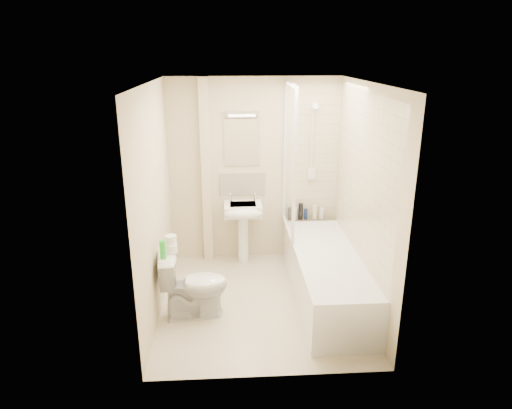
{
  "coord_description": "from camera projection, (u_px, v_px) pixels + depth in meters",
  "views": [
    {
      "loc": [
        -0.33,
        -4.52,
        2.69
      ],
      "look_at": [
        -0.04,
        0.2,
        1.09
      ],
      "focal_mm": 32.0,
      "sensor_mm": 36.0,
      "label": 1
    }
  ],
  "objects": [
    {
      "name": "ceiling",
      "position": [
        261.0,
        83.0,
        4.39
      ],
      "size": [
        2.2,
        2.5,
        0.02
      ],
      "primitive_type": "cube",
      "color": "white",
      "rests_on": "wall_back"
    },
    {
      "name": "shower_fixture",
      "position": [
        312.0,
        145.0,
        5.83
      ],
      "size": [
        0.1,
        0.16,
        0.99
      ],
      "color": "white",
      "rests_on": "wall_back"
    },
    {
      "name": "bottle_white_a",
      "position": [
        295.0,
        213.0,
        6.08
      ],
      "size": [
        0.05,
        0.05,
        0.17
      ],
      "primitive_type": "cylinder",
      "color": "silver",
      "rests_on": "bathtub"
    },
    {
      "name": "tile_back",
      "position": [
        312.0,
        154.0,
        5.92
      ],
      "size": [
        0.7,
        0.01,
        1.75
      ],
      "primitive_type": "cube",
      "color": "beige",
      "rests_on": "wall_back"
    },
    {
      "name": "bottle_black_b",
      "position": [
        301.0,
        211.0,
        6.08
      ],
      "size": [
        0.06,
        0.06,
        0.22
      ],
      "primitive_type": "cylinder",
      "color": "black",
      "rests_on": "bathtub"
    },
    {
      "name": "wall_back",
      "position": [
        254.0,
        171.0,
        5.96
      ],
      "size": [
        2.2,
        0.02,
        2.4
      ],
      "primitive_type": "cube",
      "color": "beige",
      "rests_on": "ground"
    },
    {
      "name": "strip_light",
      "position": [
        242.0,
        114.0,
        5.67
      ],
      "size": [
        0.42,
        0.07,
        0.07
      ],
      "primitive_type": "cube",
      "color": "silver",
      "rests_on": "wall_back"
    },
    {
      "name": "shower_screen",
      "position": [
        289.0,
        160.0,
        5.47
      ],
      "size": [
        0.04,
        0.92,
        1.8
      ],
      "color": "white",
      "rests_on": "bathtub"
    },
    {
      "name": "splashback",
      "position": [
        242.0,
        184.0,
        5.99
      ],
      "size": [
        0.6,
        0.02,
        0.3
      ],
      "primitive_type": "cube",
      "color": "beige",
      "rests_on": "wall_back"
    },
    {
      "name": "wall_right",
      "position": [
        364.0,
        199.0,
        4.84
      ],
      "size": [
        0.02,
        2.5,
        2.4
      ],
      "primitive_type": "cube",
      "color": "beige",
      "rests_on": "ground"
    },
    {
      "name": "green_bottle",
      "position": [
        163.0,
        250.0,
        4.56
      ],
      "size": [
        0.06,
        0.06,
        0.19
      ],
      "primitive_type": "cylinder",
      "color": "green",
      "rests_on": "toilet"
    },
    {
      "name": "bathtub",
      "position": [
        327.0,
        275.0,
        5.14
      ],
      "size": [
        0.7,
        2.1,
        0.55
      ],
      "color": "white",
      "rests_on": "ground"
    },
    {
      "name": "bottle_white_b",
      "position": [
        322.0,
        213.0,
        6.11
      ],
      "size": [
        0.06,
        0.06,
        0.15
      ],
      "primitive_type": "cylinder",
      "color": "silver",
      "rests_on": "bathtub"
    },
    {
      "name": "toilet_roll_upper",
      "position": [
        171.0,
        240.0,
        4.7
      ],
      "size": [
        0.12,
        0.12,
        0.09
      ],
      "primitive_type": "cylinder",
      "color": "white",
      "rests_on": "toilet_roll_lower"
    },
    {
      "name": "pedestal_sink",
      "position": [
        243.0,
        217.0,
        5.9
      ],
      "size": [
        0.48,
        0.46,
        0.93
      ],
      "color": "white",
      "rests_on": "ground"
    },
    {
      "name": "mirror",
      "position": [
        242.0,
        143.0,
        5.81
      ],
      "size": [
        0.46,
        0.01,
        0.6
      ],
      "primitive_type": "cube",
      "color": "white",
      "rests_on": "wall_back"
    },
    {
      "name": "wall_left",
      "position": [
        155.0,
        203.0,
        4.71
      ],
      "size": [
        0.02,
        2.5,
        2.4
      ],
      "primitive_type": "cube",
      "color": "beige",
      "rests_on": "ground"
    },
    {
      "name": "bottle_black_a",
      "position": [
        290.0,
        214.0,
        6.08
      ],
      "size": [
        0.07,
        0.07,
        0.16
      ],
      "primitive_type": "cylinder",
      "color": "black",
      "rests_on": "bathtub"
    },
    {
      "name": "tile_right",
      "position": [
        364.0,
        178.0,
        4.8
      ],
      "size": [
        0.01,
        2.1,
        1.75
      ],
      "primitive_type": "cube",
      "color": "beige",
      "rests_on": "wall_right"
    },
    {
      "name": "bottle_blue",
      "position": [
        306.0,
        214.0,
        6.1
      ],
      "size": [
        0.05,
        0.05,
        0.14
      ],
      "primitive_type": "cylinder",
      "color": "#12214F",
      "rests_on": "bathtub"
    },
    {
      "name": "toilet",
      "position": [
        194.0,
        285.0,
        4.8
      ],
      "size": [
        0.54,
        0.78,
        0.71
      ],
      "primitive_type": "imported",
      "rotation": [
        0.0,
        0.0,
        1.67
      ],
      "color": "white",
      "rests_on": "ground"
    },
    {
      "name": "toilet_roll_lower",
      "position": [
        172.0,
        248.0,
        4.71
      ],
      "size": [
        0.12,
        0.12,
        0.09
      ],
      "primitive_type": "cylinder",
      "color": "white",
      "rests_on": "toilet"
    },
    {
      "name": "bottle_cream",
      "position": [
        315.0,
        212.0,
        6.09
      ],
      "size": [
        0.06,
        0.06,
        0.19
      ],
      "primitive_type": "cylinder",
      "color": "beige",
      "rests_on": "bathtub"
    },
    {
      "name": "floor",
      "position": [
        260.0,
        302.0,
        5.16
      ],
      "size": [
        2.5,
        2.5,
        0.0
      ],
      "primitive_type": "plane",
      "color": "beige",
      "rests_on": "ground"
    },
    {
      "name": "pipe_boxing",
      "position": [
        206.0,
        173.0,
        5.86
      ],
      "size": [
        0.12,
        0.12,
        2.4
      ],
      "primitive_type": "cube",
      "color": "beige",
      "rests_on": "ground"
    }
  ]
}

